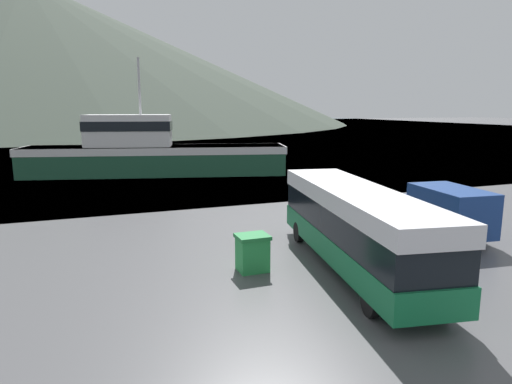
# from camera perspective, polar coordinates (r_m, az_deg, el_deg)

# --- Properties ---
(water_surface) EXTENTS (240.00, 240.00, 0.00)m
(water_surface) POSITION_cam_1_polar(r_m,az_deg,el_deg) (146.88, -15.89, 7.87)
(water_surface) COLOR slate
(water_surface) RESTS_ON ground
(hill_backdrop) EXTENTS (230.28, 230.28, 51.20)m
(hill_backdrop) POSITION_cam_1_polar(r_m,az_deg,el_deg) (193.50, -26.36, 15.37)
(hill_backdrop) COLOR #3D473D
(hill_backdrop) RESTS_ON ground
(tour_bus) EXTENTS (4.30, 11.23, 3.07)m
(tour_bus) POSITION_cam_1_polar(r_m,az_deg,el_deg) (17.39, 12.35, -3.94)
(tour_bus) COLOR #146B3D
(tour_bus) RESTS_ON ground
(delivery_van) EXTENTS (2.81, 5.74, 2.36)m
(delivery_van) POSITION_cam_1_polar(r_m,az_deg,el_deg) (23.30, 22.34, -2.04)
(delivery_van) COLOR navy
(delivery_van) RESTS_ON ground
(fishing_boat) EXTENTS (23.47, 9.86, 10.22)m
(fishing_boat) POSITION_cam_1_polar(r_m,az_deg,el_deg) (42.01, -13.04, 4.84)
(fishing_boat) COLOR #1E5138
(fishing_boat) RESTS_ON water_surface
(storage_bin) EXTENTS (1.18, 1.00, 1.38)m
(storage_bin) POSITION_cam_1_polar(r_m,az_deg,el_deg) (17.09, -0.44, -7.57)
(storage_bin) COLOR green
(storage_bin) RESTS_ON ground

